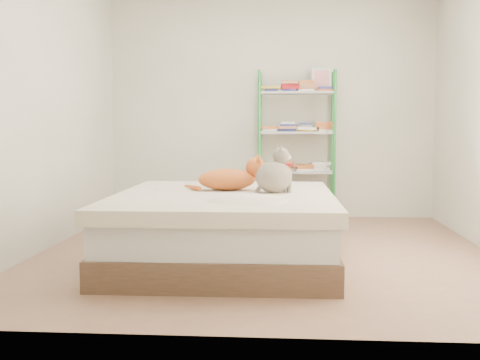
# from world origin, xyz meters

# --- Properties ---
(room) EXTENTS (3.81, 4.21, 2.61)m
(room) POSITION_xyz_m (0.00, 0.00, 1.30)
(room) COLOR #9F7357
(room) RESTS_ON ground
(bed) EXTENTS (1.72, 2.14, 0.54)m
(bed) POSITION_xyz_m (-0.31, -0.36, 0.27)
(bed) COLOR brown
(bed) RESTS_ON ground
(orange_cat) EXTENTS (0.61, 0.40, 0.23)m
(orange_cat) POSITION_xyz_m (-0.31, -0.13, 0.65)
(orange_cat) COLOR #C5722F
(orange_cat) RESTS_ON bed
(grey_cat) EXTENTS (0.41, 0.38, 0.37)m
(grey_cat) POSITION_xyz_m (0.08, -0.29, 0.72)
(grey_cat) COLOR gray
(grey_cat) RESTS_ON bed
(shelf_unit) EXTENTS (0.88, 0.36, 1.74)m
(shelf_unit) POSITION_xyz_m (0.31, 1.88, 0.90)
(shelf_unit) COLOR #2E8D3E
(shelf_unit) RESTS_ON ground
(cardboard_box) EXTENTS (0.55, 0.55, 0.38)m
(cardboard_box) POSITION_xyz_m (0.06, 0.57, 0.17)
(cardboard_box) COLOR #96673C
(cardboard_box) RESTS_ON ground
(white_bin) EXTENTS (0.31, 0.28, 0.35)m
(white_bin) POSITION_xyz_m (-1.32, 1.74, 0.18)
(white_bin) COLOR silver
(white_bin) RESTS_ON ground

